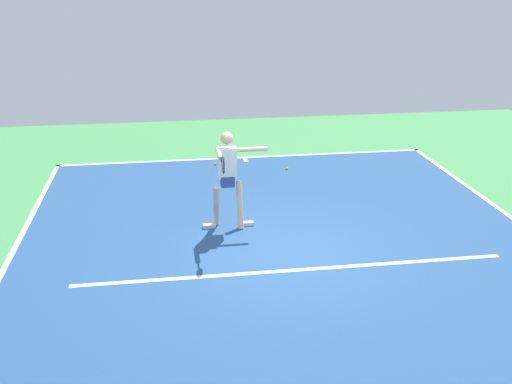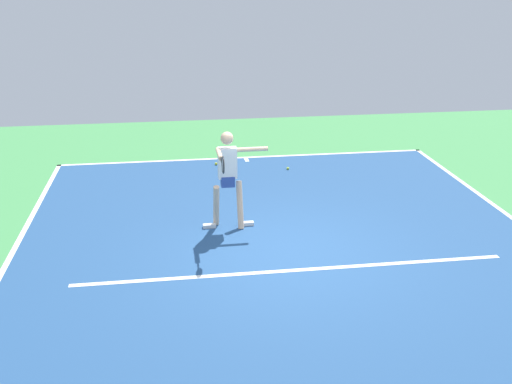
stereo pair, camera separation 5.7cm
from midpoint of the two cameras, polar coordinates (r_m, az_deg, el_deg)
ground_plane at (r=10.27m, az=2.76°, el=-5.79°), size 19.45×19.45×0.00m
court_surface at (r=10.27m, az=2.76°, el=-5.78°), size 9.37×11.16×0.00m
court_line_baseline_near at (r=15.35m, az=-1.21°, el=3.32°), size 9.37×0.10×0.01m
court_line_sideline_right at (r=10.48m, az=-23.16°, el=-6.98°), size 0.10×11.16×0.01m
court_line_service at (r=9.70m, az=3.50°, el=-7.45°), size 7.02×0.10×0.01m
court_line_centre_mark at (r=15.16m, az=-1.12°, el=3.09°), size 0.10×0.30×0.01m
tennis_player at (r=10.84m, az=-2.84°, el=1.79°), size 1.22×1.27×1.85m
tennis_ball_near_service_line at (r=14.78m, az=-4.04°, el=2.70°), size 0.07×0.07×0.07m
tennis_ball_far_corner at (r=14.43m, az=2.85°, el=2.27°), size 0.07×0.07×0.07m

